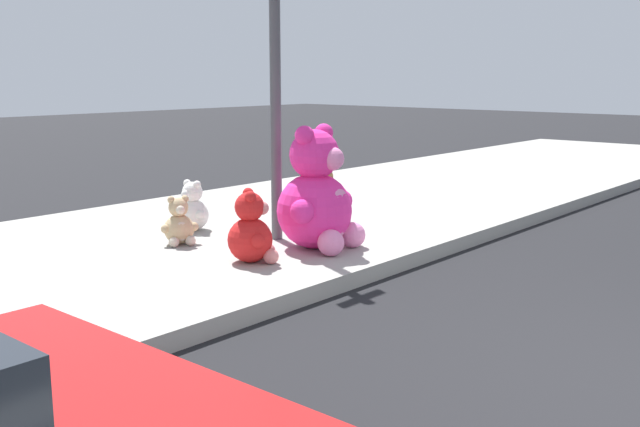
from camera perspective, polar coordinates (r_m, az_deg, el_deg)
name	(u,v)px	position (r m, az deg, el deg)	size (l,w,h in m)	color
sidewalk	(150,251)	(7.52, -13.08, -2.87)	(28.00, 4.40, 0.15)	#9E9B93
sign_pole	(275,71)	(7.37, -3.49, 11.02)	(0.56, 0.11, 3.20)	#4C4C51
plush_pink_large	(318,200)	(7.04, -0.19, 1.09)	(0.92, 0.83, 1.20)	#F22D93
plush_brown	(320,198)	(8.38, -0.01, 1.19)	(0.47, 0.48, 0.67)	olive
plush_red	(252,233)	(6.59, -5.29, -1.53)	(0.48, 0.47, 0.66)	red
plush_tan	(179,225)	(7.39, -10.88, -0.88)	(0.35, 0.35, 0.49)	tan
plush_white	(192,210)	(8.02, -9.94, 0.24)	(0.37, 0.42, 0.55)	white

